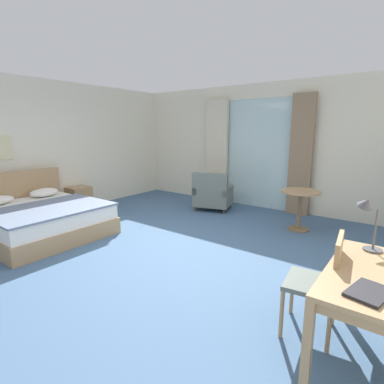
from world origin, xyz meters
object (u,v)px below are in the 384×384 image
(desk_chair, at_px, (321,279))
(framed_picture, at_px, (3,148))
(armchair_by_window, at_px, (213,195))
(closed_book, at_px, (369,292))
(desk_lamp, at_px, (368,213))
(nightstand, at_px, (79,198))
(round_cafe_table, at_px, (300,201))
(writing_desk, at_px, (372,284))
(bed, at_px, (40,218))

(desk_chair, xyz_separation_m, framed_picture, (-5.58, -0.19, 0.91))
(desk_chair, distance_m, armchair_by_window, 4.22)
(closed_book, bearing_deg, desk_lamp, 111.88)
(nightstand, bearing_deg, desk_chair, -11.86)
(desk_lamp, bearing_deg, desk_chair, -118.33)
(framed_picture, bearing_deg, armchair_by_window, 50.66)
(desk_chair, relative_size, round_cafe_table, 1.28)
(desk_chair, bearing_deg, framed_picture, -178.03)
(writing_desk, relative_size, armchair_by_window, 1.29)
(round_cafe_table, bearing_deg, desk_lamp, -60.72)
(writing_desk, relative_size, desk_lamp, 2.60)
(desk_lamp, xyz_separation_m, round_cafe_table, (-1.27, 2.26, -0.50))
(bed, bearing_deg, closed_book, -2.86)
(bed, relative_size, desk_chair, 2.16)
(bed, relative_size, framed_picture, 4.49)
(closed_book, relative_size, armchair_by_window, 0.33)
(writing_desk, distance_m, desk_lamp, 0.67)
(armchair_by_window, distance_m, round_cafe_table, 2.01)
(desk_lamp, distance_m, armchair_by_window, 4.16)
(nightstand, height_order, framed_picture, framed_picture)
(nightstand, distance_m, armchair_by_window, 2.97)
(bed, height_order, framed_picture, framed_picture)
(writing_desk, bearing_deg, bed, -178.67)
(nightstand, bearing_deg, round_cafe_table, 20.01)
(closed_book, distance_m, framed_picture, 6.01)
(desk_chair, bearing_deg, desk_lamp, 61.67)
(armchair_by_window, relative_size, round_cafe_table, 1.34)
(bed, xyz_separation_m, armchair_by_window, (1.46, 3.13, 0.05))
(nightstand, distance_m, framed_picture, 1.78)
(round_cafe_table, bearing_deg, armchair_by_window, 173.42)
(desk_chair, xyz_separation_m, desk_lamp, (0.24, 0.44, 0.51))
(round_cafe_table, xyz_separation_m, framed_picture, (-4.55, -2.90, 0.91))
(closed_book, distance_m, armchair_by_window, 4.80)
(desk_lamp, bearing_deg, writing_desk, -76.31)
(bed, xyz_separation_m, framed_picture, (-1.11, -0.00, 1.15))
(closed_book, relative_size, round_cafe_table, 0.44)
(bed, distance_m, round_cafe_table, 4.51)
(writing_desk, height_order, closed_book, closed_book)
(bed, relative_size, armchair_by_window, 2.06)
(nightstand, relative_size, armchair_by_window, 0.55)
(framed_picture, bearing_deg, closed_book, -2.33)
(armchair_by_window, xyz_separation_m, round_cafe_table, (1.99, -0.23, 0.20))
(desk_chair, relative_size, armchair_by_window, 0.96)
(nightstand, height_order, armchair_by_window, armchair_by_window)
(round_cafe_table, bearing_deg, framed_picture, -147.51)
(bed, relative_size, closed_book, 6.32)
(nightstand, height_order, desk_chair, desk_chair)
(nightstand, bearing_deg, armchair_by_window, 37.59)
(nightstand, xyz_separation_m, closed_book, (5.75, -1.56, 0.47))
(desk_chair, distance_m, desk_lamp, 0.72)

